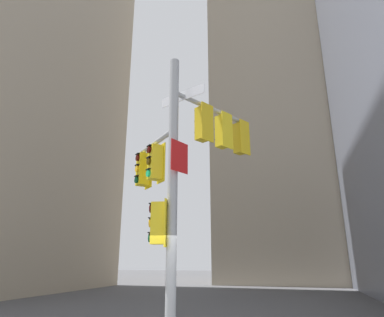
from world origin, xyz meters
name	(u,v)px	position (x,y,z in m)	size (l,w,h in m)	color
building_mid_block	(277,118)	(2.23, 26.58, 16.54)	(12.16, 12.16, 33.07)	tan
signal_pole_assembly	(184,165)	(0.05, 0.79, 4.46)	(3.43, 3.19, 7.31)	#9EA0A3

